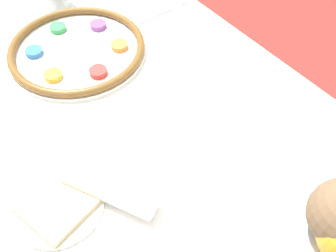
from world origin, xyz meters
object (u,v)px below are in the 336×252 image
Objects in this scene: seder_plate at (77,49)px; bread_plate at (58,205)px; fruit_stand at (318,249)px; napkin_roll at (109,190)px.

seder_plate reaches higher than bread_plate.
fruit_stand is 0.38m from napkin_roll.
bread_plate is 0.91× the size of napkin_roll.
seder_plate is at bearing 146.99° from bread_plate.
seder_plate is 2.03× the size of bread_plate.
bread_plate is (0.37, -0.24, -0.01)m from seder_plate.
fruit_stand reaches higher than napkin_roll.
seder_plate is at bearing 159.92° from napkin_roll.
bread_plate is at bearing -113.12° from napkin_roll.
seder_plate is 1.92× the size of fruit_stand.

